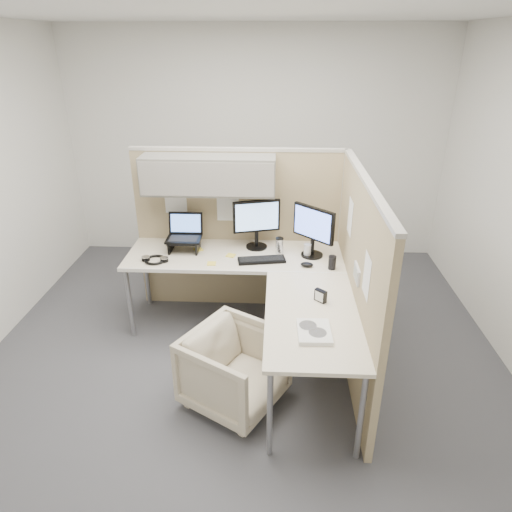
{
  "coord_description": "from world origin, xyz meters",
  "views": [
    {
      "loc": [
        0.27,
        -3.26,
        2.51
      ],
      "look_at": [
        0.1,
        0.25,
        0.85
      ],
      "focal_mm": 32.0,
      "sensor_mm": 36.0,
      "label": 1
    }
  ],
  "objects_px": {
    "monitor_left": "(257,220)",
    "office_chair": "(235,366)",
    "keyboard": "(262,260)",
    "desk": "(258,280)"
  },
  "relations": [
    {
      "from": "desk",
      "to": "office_chair",
      "type": "xyz_separation_m",
      "value": [
        -0.14,
        -0.69,
        -0.36
      ]
    },
    {
      "from": "monitor_left",
      "to": "keyboard",
      "type": "distance_m",
      "value": 0.4
    },
    {
      "from": "monitor_left",
      "to": "keyboard",
      "type": "height_order",
      "value": "monitor_left"
    },
    {
      "from": "office_chair",
      "to": "keyboard",
      "type": "xyz_separation_m",
      "value": [
        0.16,
        0.96,
        0.41
      ]
    },
    {
      "from": "office_chair",
      "to": "monitor_left",
      "type": "xyz_separation_m",
      "value": [
        0.1,
        1.26,
        0.67
      ]
    },
    {
      "from": "office_chair",
      "to": "monitor_left",
      "type": "bearing_deg",
      "value": 26.16
    },
    {
      "from": "keyboard",
      "to": "office_chair",
      "type": "bearing_deg",
      "value": -109.3
    },
    {
      "from": "monitor_left",
      "to": "keyboard",
      "type": "bearing_deg",
      "value": -94.07
    },
    {
      "from": "monitor_left",
      "to": "office_chair",
      "type": "bearing_deg",
      "value": -109.85
    },
    {
      "from": "keyboard",
      "to": "monitor_left",
      "type": "bearing_deg",
      "value": 91.34
    }
  ]
}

